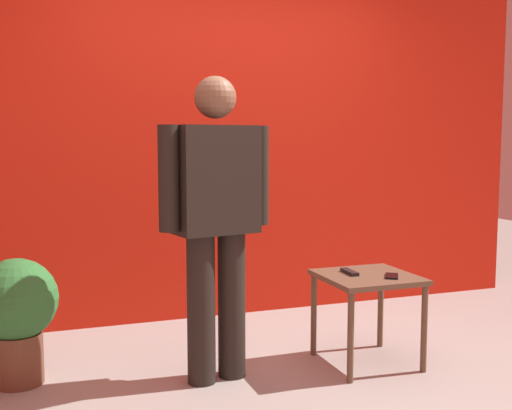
{
  "coord_description": "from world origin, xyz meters",
  "views": [
    {
      "loc": [
        -1.36,
        -2.87,
        1.32
      ],
      "look_at": [
        -0.12,
        0.55,
        0.93
      ],
      "focal_mm": 43.69,
      "sensor_mm": 36.0,
      "label": 1
    }
  ],
  "objects_px": {
    "standing_person": "(216,213)",
    "potted_plant": "(17,310)",
    "side_table": "(367,288)",
    "cell_phone": "(392,276)",
    "tv_remote": "(350,272)"
  },
  "relations": [
    {
      "from": "side_table",
      "to": "cell_phone",
      "type": "relative_size",
      "value": 3.69
    },
    {
      "from": "cell_phone",
      "to": "potted_plant",
      "type": "relative_size",
      "value": 0.21
    },
    {
      "from": "tv_remote",
      "to": "standing_person",
      "type": "bearing_deg",
      "value": -177.06
    },
    {
      "from": "tv_remote",
      "to": "cell_phone",
      "type": "bearing_deg",
      "value": -38.1
    },
    {
      "from": "side_table",
      "to": "tv_remote",
      "type": "distance_m",
      "value": 0.14
    },
    {
      "from": "cell_phone",
      "to": "tv_remote",
      "type": "relative_size",
      "value": 0.85
    },
    {
      "from": "standing_person",
      "to": "potted_plant",
      "type": "relative_size",
      "value": 2.4
    },
    {
      "from": "tv_remote",
      "to": "potted_plant",
      "type": "height_order",
      "value": "potted_plant"
    },
    {
      "from": "potted_plant",
      "to": "cell_phone",
      "type": "bearing_deg",
      "value": -12.71
    },
    {
      "from": "standing_person",
      "to": "side_table",
      "type": "height_order",
      "value": "standing_person"
    },
    {
      "from": "side_table",
      "to": "cell_phone",
      "type": "xyz_separation_m",
      "value": [
        0.1,
        -0.1,
        0.08
      ]
    },
    {
      "from": "cell_phone",
      "to": "standing_person",
      "type": "bearing_deg",
      "value": -156.29
    },
    {
      "from": "side_table",
      "to": "potted_plant",
      "type": "height_order",
      "value": "potted_plant"
    },
    {
      "from": "cell_phone",
      "to": "side_table",
      "type": "bearing_deg",
      "value": 168.63
    },
    {
      "from": "cell_phone",
      "to": "potted_plant",
      "type": "xyz_separation_m",
      "value": [
        -2.03,
        0.46,
        -0.13
      ]
    }
  ]
}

